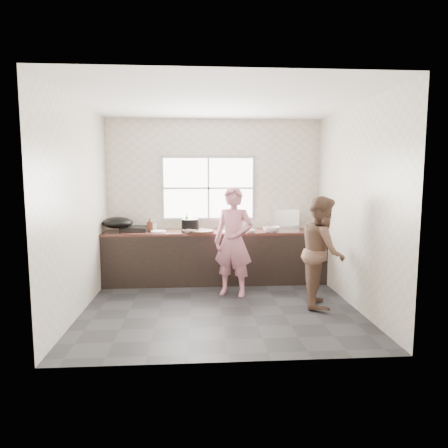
{
  "coord_description": "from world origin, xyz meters",
  "views": [
    {
      "loc": [
        -0.31,
        -5.19,
        1.76
      ],
      "look_at": [
        0.1,
        0.65,
        1.05
      ],
      "focal_mm": 32.0,
      "sensor_mm": 36.0,
      "label": 1
    }
  ],
  "objects": [
    {
      "name": "person_side",
      "position": [
        1.39,
        0.0,
        0.75
      ],
      "size": [
        0.71,
        0.83,
        1.49
      ],
      "primitive_type": "imported",
      "rotation": [
        0.0,
        0.0,
        1.36
      ],
      "color": "brown",
      "rests_on": "floor"
    },
    {
      "name": "window_frame",
      "position": [
        -0.1,
        1.59,
        1.55
      ],
      "size": [
        1.6,
        0.05,
        1.1
      ],
      "primitive_type": "cube",
      "color": "#9EA0A5",
      "rests_on": "wall_back"
    },
    {
      "name": "wall_left",
      "position": [
        -1.8,
        0.0,
        1.35
      ],
      "size": [
        0.01,
        3.2,
        2.7
      ],
      "primitive_type": "cube",
      "color": "beige",
      "rests_on": "ground"
    },
    {
      "name": "faucet",
      "position": [
        0.35,
        1.49,
        1.01
      ],
      "size": [
        0.02,
        0.02,
        0.3
      ],
      "primitive_type": "cylinder",
      "color": "silver",
      "rests_on": "countertop"
    },
    {
      "name": "bottle_brown_short",
      "position": [
        -0.39,
        1.52,
        0.95
      ],
      "size": [
        0.18,
        0.18,
        0.18
      ],
      "primitive_type": "imported",
      "rotation": [
        0.0,
        0.0,
        -0.43
      ],
      "color": "#4B3312",
      "rests_on": "countertop"
    },
    {
      "name": "bowl_held",
      "position": [
        0.56,
        1.08,
        0.89
      ],
      "size": [
        0.21,
        0.21,
        0.06
      ],
      "primitive_type": "imported",
      "rotation": [
        0.0,
        0.0,
        0.16
      ],
      "color": "silver",
      "rests_on": "countertop"
    },
    {
      "name": "dish_rack",
      "position": [
        1.18,
        1.52,
        1.03
      ],
      "size": [
        0.49,
        0.38,
        0.33
      ],
      "primitive_type": "cube",
      "rotation": [
        0.0,
        0.0,
        0.17
      ],
      "color": "white",
      "rests_on": "countertop"
    },
    {
      "name": "wall_right",
      "position": [
        1.8,
        0.0,
        1.35
      ],
      "size": [
        0.01,
        3.2,
        2.7
      ],
      "primitive_type": "cube",
      "color": "beige",
      "rests_on": "ground"
    },
    {
      "name": "countertop",
      "position": [
        0.0,
        1.29,
        0.84
      ],
      "size": [
        3.6,
        0.64,
        0.04
      ],
      "primitive_type": "cube",
      "color": "#3D1E19",
      "rests_on": "cabinet"
    },
    {
      "name": "sink",
      "position": [
        0.35,
        1.29,
        0.86
      ],
      "size": [
        0.55,
        0.45,
        0.02
      ],
      "primitive_type": "cube",
      "color": "silver",
      "rests_on": "countertop"
    },
    {
      "name": "bowl_mince",
      "position": [
        -0.42,
        1.13,
        0.89
      ],
      "size": [
        0.27,
        0.27,
        0.05
      ],
      "primitive_type": "imported",
      "rotation": [
        0.0,
        0.0,
        -0.37
      ],
      "color": "white",
      "rests_on": "countertop"
    },
    {
      "name": "wall_back",
      "position": [
        0.0,
        1.6,
        1.35
      ],
      "size": [
        3.6,
        0.01,
        2.7
      ],
      "primitive_type": "cube",
      "color": "beige",
      "rests_on": "ground"
    },
    {
      "name": "bowl_crabs",
      "position": [
        0.9,
        1.09,
        0.89
      ],
      "size": [
        0.25,
        0.25,
        0.07
      ],
      "primitive_type": "imported",
      "rotation": [
        0.0,
        0.0,
        -0.12
      ],
      "color": "silver",
      "rests_on": "countertop"
    },
    {
      "name": "ceiling",
      "position": [
        0.0,
        0.0,
        2.71
      ],
      "size": [
        3.6,
        3.2,
        0.01
      ],
      "primitive_type": "cube",
      "color": "silver",
      "rests_on": "wall_back"
    },
    {
      "name": "plate_food",
      "position": [
        -0.92,
        1.22,
        0.87
      ],
      "size": [
        0.32,
        0.32,
        0.02
      ],
      "primitive_type": "cylinder",
      "rotation": [
        0.0,
        0.0,
        0.36
      ],
      "color": "white",
      "rests_on": "countertop"
    },
    {
      "name": "bottle_green",
      "position": [
        -0.47,
        1.36,
        1.0
      ],
      "size": [
        0.12,
        0.12,
        0.28
      ],
      "primitive_type": "imported",
      "rotation": [
        0.0,
        0.0,
        -0.07
      ],
      "color": "#3F812A",
      "rests_on": "countertop"
    },
    {
      "name": "cutting_board",
      "position": [
        -0.23,
        1.08,
        0.88
      ],
      "size": [
        0.47,
        0.47,
        0.04
      ],
      "primitive_type": "cylinder",
      "rotation": [
        0.0,
        0.0,
        -0.22
      ],
      "color": "#301D12",
      "rests_on": "countertop"
    },
    {
      "name": "cleaver",
      "position": [
        -0.3,
        1.27,
        0.9
      ],
      "size": [
        0.24,
        0.23,
        0.01
      ],
      "primitive_type": "cube",
      "rotation": [
        0.0,
        0.0,
        0.74
      ],
      "color": "silver",
      "rests_on": "cutting_board"
    },
    {
      "name": "pot_lid_right",
      "position": [
        -1.05,
        1.51,
        0.87
      ],
      "size": [
        0.27,
        0.27,
        0.01
      ],
      "primitive_type": "cylinder",
      "rotation": [
        0.0,
        0.0,
        0.04
      ],
      "color": "silver",
      "rests_on": "countertop"
    },
    {
      "name": "floor",
      "position": [
        0.0,
        0.0,
        -0.01
      ],
      "size": [
        3.6,
        3.2,
        0.01
      ],
      "primitive_type": "cube",
      "color": "#252528",
      "rests_on": "ground"
    },
    {
      "name": "black_pot",
      "position": [
        -0.41,
        1.24,
        0.96
      ],
      "size": [
        0.35,
        0.35,
        0.2
      ],
      "primitive_type": "cylinder",
      "rotation": [
        0.0,
        0.0,
        0.28
      ],
      "color": "black",
      "rests_on": "countertop"
    },
    {
      "name": "pot_lid_left",
      "position": [
        -1.33,
        1.37,
        0.87
      ],
      "size": [
        0.3,
        0.3,
        0.01
      ],
      "primitive_type": "cylinder",
      "rotation": [
        0.0,
        0.0,
        -0.37
      ],
      "color": "silver",
      "rests_on": "countertop"
    },
    {
      "name": "bottle_brown_tall",
      "position": [
        -1.07,
        1.32,
        0.96
      ],
      "size": [
        0.09,
        0.1,
        0.19
      ],
      "primitive_type": "imported",
      "rotation": [
        0.0,
        0.0,
        0.09
      ],
      "color": "#3D1C0F",
      "rests_on": "countertop"
    },
    {
      "name": "burner",
      "position": [
        -1.31,
        1.4,
        0.89
      ],
      "size": [
        0.47,
        0.47,
        0.07
      ],
      "primitive_type": "cube",
      "rotation": [
        0.0,
        0.0,
        -0.09
      ],
      "color": "black",
      "rests_on": "countertop"
    },
    {
      "name": "wok",
      "position": [
        -1.57,
        1.26,
        1.01
      ],
      "size": [
        0.57,
        0.57,
        0.18
      ],
      "primitive_type": "ellipsoid",
      "rotation": [
        0.0,
        0.0,
        0.21
      ],
      "color": "black",
      "rests_on": "burner"
    },
    {
      "name": "window_glazing",
      "position": [
        -0.1,
        1.57,
        1.55
      ],
      "size": [
        1.5,
        0.01,
        1.0
      ],
      "primitive_type": "cube",
      "color": "white",
      "rests_on": "window_frame"
    },
    {
      "name": "wall_front",
      "position": [
        0.0,
        -1.6,
        1.35
      ],
      "size": [
        3.6,
        0.01,
        2.7
      ],
      "primitive_type": "cube",
      "color": "silver",
      "rests_on": "ground"
    },
    {
      "name": "glass_jar",
      "position": [
        -1.02,
        1.52,
        0.91
      ],
      "size": [
        0.09,
        0.09,
        0.11
      ],
      "primitive_type": "cylinder",
      "rotation": [
        0.0,
        0.0,
        -0.26
      ],
      "color": "silver",
      "rests_on": "countertop"
    },
    {
      "name": "woman",
      "position": [
        0.23,
        0.55,
        0.75
      ],
      "size": [
        0.64,
        0.55,
        1.49
      ],
      "primitive_type": "imported",
      "rotation": [
        0.0,
        0.0,
        -0.41
      ],
      "color": "#CC7A8C",
      "rests_on": "floor"
    },
    {
      "name": "cabinet",
      "position": [
        0.0,
        1.29,
        0.41
      ],
      "size": [
        3.6,
        0.62,
        0.82
      ],
      "primitive_type": "cube",
      "color": "black",
      "rests_on": "floor"
    }
  ]
}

